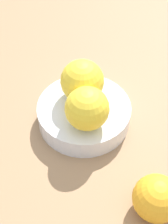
% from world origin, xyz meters
% --- Properties ---
extents(ground_plane, '(1.10, 1.10, 0.02)m').
position_xyz_m(ground_plane, '(0.00, 0.00, -0.01)').
color(ground_plane, '#997551').
extents(fruit_bowl, '(0.17, 0.17, 0.04)m').
position_xyz_m(fruit_bowl, '(0.00, 0.00, 0.02)').
color(fruit_bowl, silver).
rests_on(fruit_bowl, ground_plane).
extents(orange_in_bowl_0, '(0.08, 0.08, 0.08)m').
position_xyz_m(orange_in_bowl_0, '(0.00, 0.03, 0.08)').
color(orange_in_bowl_0, yellow).
rests_on(orange_in_bowl_0, fruit_bowl).
extents(orange_in_bowl_1, '(0.08, 0.08, 0.08)m').
position_xyz_m(orange_in_bowl_1, '(-0.00, -0.04, 0.08)').
color(orange_in_bowl_1, yellow).
rests_on(orange_in_bowl_1, fruit_bowl).
extents(orange_loose_0, '(0.07, 0.07, 0.07)m').
position_xyz_m(orange_loose_0, '(0.08, -0.19, 0.04)').
color(orange_loose_0, '#F9A823').
rests_on(orange_loose_0, ground_plane).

